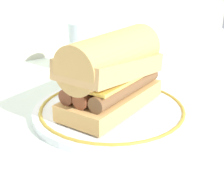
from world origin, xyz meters
The scene contains 4 objects.
ground_plane centered at (0.00, 0.00, 0.00)m, with size 1.50×1.50×0.00m, color silver.
plate centered at (-0.01, 0.02, 0.01)m, with size 0.26×0.26×0.01m.
sausage_sandwich centered at (-0.01, 0.02, 0.08)m, with size 0.21×0.15×0.12m.
drinking_glass centered at (0.06, 0.24, 0.05)m, with size 0.06×0.06×0.11m.
Camera 1 is at (-0.28, -0.39, 0.24)m, focal length 51.83 mm.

